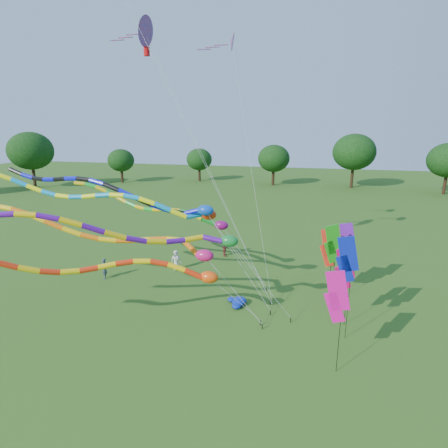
% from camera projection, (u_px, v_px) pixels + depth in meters
% --- Properties ---
extents(ground, '(160.00, 160.00, 0.00)m').
position_uv_depth(ground, '(216.00, 340.00, 19.53)').
color(ground, '#295215').
rests_on(ground, ground).
extents(tree_ring, '(117.69, 117.54, 9.48)m').
position_uv_depth(tree_ring, '(245.00, 243.00, 17.97)').
color(tree_ring, '#382314').
rests_on(tree_ring, ground).
extents(tube_kite_red, '(13.92, 6.45, 6.15)m').
position_uv_depth(tube_kite_red, '(116.00, 269.00, 18.81)').
color(tube_kite_red, black).
rests_on(tube_kite_red, ground).
extents(tube_kite_orange, '(16.90, 1.63, 7.10)m').
position_uv_depth(tube_kite_orange, '(113.00, 235.00, 20.88)').
color(tube_kite_orange, black).
rests_on(tube_kite_orange, ground).
extents(tube_kite_purple, '(15.86, 6.39, 7.72)m').
position_uv_depth(tube_kite_purple, '(124.00, 232.00, 18.29)').
color(tube_kite_purple, black).
rests_on(tube_kite_purple, ground).
extents(tube_kite_blue, '(17.36, 1.53, 8.64)m').
position_uv_depth(tube_kite_blue, '(122.00, 194.00, 22.42)').
color(tube_kite_blue, black).
rests_on(tube_kite_blue, ground).
extents(tube_kite_cyan, '(16.17, 2.69, 8.63)m').
position_uv_depth(tube_kite_cyan, '(127.00, 202.00, 22.01)').
color(tube_kite_cyan, black).
rests_on(tube_kite_cyan, ground).
extents(tube_kite_green, '(15.01, 2.28, 7.19)m').
position_uv_depth(tube_kite_green, '(164.00, 209.00, 26.68)').
color(tube_kite_green, black).
rests_on(tube_kite_green, ground).
extents(delta_kite_high_a, '(10.37, 2.33, 17.79)m').
position_uv_depth(delta_kite_high_a, '(144.00, 31.00, 21.65)').
color(delta_kite_high_a, black).
rests_on(delta_kite_high_a, ground).
extents(delta_kite_high_c, '(5.80, 4.98, 16.69)m').
position_uv_depth(delta_kite_high_c, '(231.00, 42.00, 23.42)').
color(delta_kite_high_c, black).
rests_on(delta_kite_high_c, ground).
extents(banner_pole_green, '(1.09, 0.55, 5.09)m').
position_uv_depth(banner_pole_green, '(332.00, 244.00, 22.68)').
color(banner_pole_green, black).
rests_on(banner_pole_green, ground).
extents(banner_pole_violet, '(1.16, 0.28, 4.88)m').
position_uv_depth(banner_pole_violet, '(347.00, 241.00, 23.91)').
color(banner_pole_violet, black).
rests_on(banner_pole_violet, ground).
extents(banner_pole_red, '(1.12, 0.48, 4.65)m').
position_uv_depth(banner_pole_red, '(328.00, 248.00, 23.39)').
color(banner_pole_red, black).
rests_on(banner_pole_red, ground).
extents(banner_pole_magenta_b, '(1.14, 0.39, 4.61)m').
position_uv_depth(banner_pole_magenta_b, '(345.00, 269.00, 20.11)').
color(banner_pole_magenta_b, black).
rests_on(banner_pole_magenta_b, ground).
extents(banner_pole_magenta_a, '(1.16, 0.19, 4.92)m').
position_uv_depth(banner_pole_magenta_a, '(337.00, 297.00, 16.16)').
color(banner_pole_magenta_a, black).
rests_on(banner_pole_magenta_a, ground).
extents(banner_pole_blue_b, '(1.16, 0.09, 5.62)m').
position_uv_depth(banner_pole_blue_b, '(347.00, 260.00, 18.62)').
color(banner_pole_blue_b, black).
rests_on(banner_pole_blue_b, ground).
extents(banner_pole_orange, '(1.11, 0.51, 4.49)m').
position_uv_depth(banner_pole_orange, '(328.00, 249.00, 23.72)').
color(banner_pole_orange, black).
rests_on(banner_pole_orange, ground).
extents(blue_nylon_heap, '(1.26, 1.65, 0.47)m').
position_uv_depth(blue_nylon_heap, '(231.00, 301.00, 23.28)').
color(blue_nylon_heap, '#0C26A5').
rests_on(blue_nylon_heap, ground).
extents(person_a, '(0.90, 0.80, 1.54)m').
position_uv_depth(person_a, '(176.00, 260.00, 28.67)').
color(person_a, silver).
rests_on(person_a, ground).
extents(person_b, '(0.61, 0.67, 1.53)m').
position_uv_depth(person_b, '(104.00, 269.00, 27.01)').
color(person_b, '#3C4754').
rests_on(person_b, ground).
extents(person_c, '(0.76, 0.91, 1.69)m').
position_uv_depth(person_c, '(226.00, 246.00, 31.74)').
color(person_c, '#933536').
rests_on(person_c, ground).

